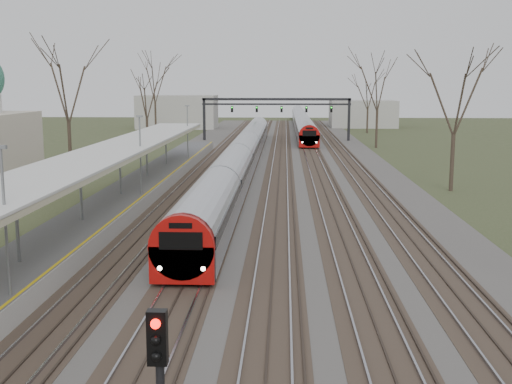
# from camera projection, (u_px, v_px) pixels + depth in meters

# --- Properties ---
(track_bed) EXTENTS (24.00, 160.00, 0.22)m
(track_bed) POSITION_uv_depth(u_px,v_px,m) (272.00, 168.00, 61.68)
(track_bed) COLOR #474442
(track_bed) RESTS_ON ground
(platform) EXTENTS (3.50, 69.00, 1.00)m
(platform) POSITION_uv_depth(u_px,v_px,m) (134.00, 193.00, 44.78)
(platform) COLOR #9E9B93
(platform) RESTS_ON ground
(canopy) EXTENTS (4.10, 50.00, 3.11)m
(canopy) POSITION_uv_depth(u_px,v_px,m) (115.00, 151.00, 39.76)
(canopy) COLOR slate
(canopy) RESTS_ON platform
(signal_gantry) EXTENTS (21.00, 0.59, 6.08)m
(signal_gantry) POSITION_uv_depth(u_px,v_px,m) (277.00, 106.00, 90.41)
(signal_gantry) COLOR black
(signal_gantry) RESTS_ON ground
(tree_west_far) EXTENTS (5.50, 5.50, 11.33)m
(tree_west_far) POSITION_uv_depth(u_px,v_px,m) (67.00, 84.00, 54.22)
(tree_west_far) COLOR #2D231C
(tree_west_far) RESTS_ON ground
(tree_east_far) EXTENTS (5.00, 5.00, 10.30)m
(tree_east_far) POSITION_uv_depth(u_px,v_px,m) (456.00, 94.00, 47.07)
(tree_east_far) COLOR #2D231C
(tree_east_far) RESTS_ON ground
(train_near) EXTENTS (2.62, 75.21, 3.05)m
(train_near) POSITION_uv_depth(u_px,v_px,m) (243.00, 153.00, 61.59)
(train_near) COLOR #B1B4BC
(train_near) RESTS_ON ground
(train_far) EXTENTS (2.62, 75.21, 3.05)m
(train_far) POSITION_uv_depth(u_px,v_px,m) (302.00, 121.00, 115.47)
(train_far) COLOR #B1B4BC
(train_far) RESTS_ON ground
(signal_post) EXTENTS (0.35, 0.45, 4.10)m
(signal_post) POSITION_uv_depth(u_px,v_px,m) (160.00, 382.00, 11.50)
(signal_post) COLOR black
(signal_post) RESTS_ON ground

